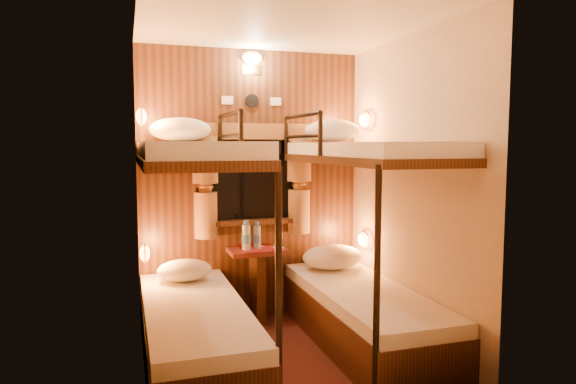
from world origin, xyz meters
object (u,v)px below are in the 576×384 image
object	(u,v)px
table	(257,275)
bottle_right	(257,237)
bunk_left	(195,289)
bottle_left	(246,237)
bunk_right	(363,275)

from	to	relation	value
table	bottle_right	bearing A→B (deg)	-106.09
bunk_left	table	xyz separation A→B (m)	(0.65, 0.78, -0.14)
bottle_left	bottle_right	world-z (taller)	bottle_left
bunk_right	bottle_left	xyz separation A→B (m)	(-0.76, 0.74, 0.20)
table	bottle_left	xyz separation A→B (m)	(-0.11, -0.05, 0.35)
bunk_left	bottle_left	xyz separation A→B (m)	(0.54, 0.74, 0.20)
bunk_right	bottle_right	xyz separation A→B (m)	(-0.65, 0.78, 0.19)
bunk_left	table	bearing A→B (deg)	50.33
bunk_left	bottle_right	distance (m)	1.03
bottle_right	bunk_right	bearing A→B (deg)	-50.04
bunk_right	bottle_left	distance (m)	1.07
bunk_left	bottle_right	bearing A→B (deg)	50.19
bunk_left	bunk_right	size ratio (longest dim) A/B	1.00
table	bottle_left	bearing A→B (deg)	-157.10
bunk_right	table	size ratio (longest dim) A/B	2.90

